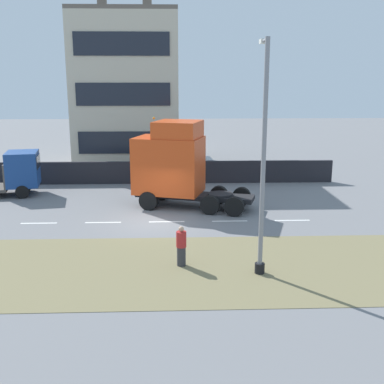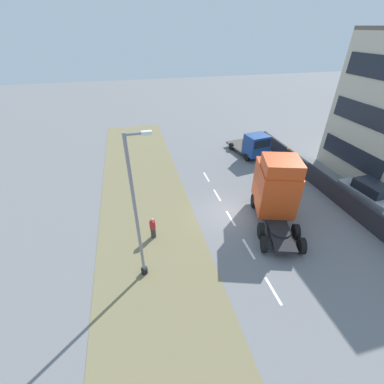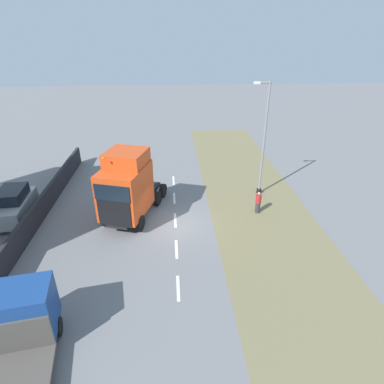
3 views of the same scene
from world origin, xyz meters
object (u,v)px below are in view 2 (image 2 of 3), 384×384
(lorry_cab, at_px, (276,188))
(parked_car, at_px, (367,195))
(flatbed_truck, at_px, (254,145))
(pedestrian, at_px, (153,228))
(lamp_post, at_px, (138,221))

(lorry_cab, height_order, parked_car, lorry_cab)
(lorry_cab, xyz_separation_m, parked_car, (7.71, -0.66, -1.36))
(flatbed_truck, xyz_separation_m, pedestrian, (-11.83, -9.97, -0.63))
(lorry_cab, distance_m, lamp_post, 10.26)
(parked_car, bearing_deg, lorry_cab, 170.85)
(parked_car, relative_size, lamp_post, 0.51)
(lorry_cab, relative_size, flatbed_truck, 1.24)
(lorry_cab, bearing_deg, flatbed_truck, 90.11)
(flatbed_truck, xyz_separation_m, lamp_post, (-12.63, -12.88, 2.47))
(lorry_cab, relative_size, lamp_post, 0.81)
(flatbed_truck, relative_size, pedestrian, 3.48)
(lamp_post, relative_size, pedestrian, 5.30)
(flatbed_truck, bearing_deg, lorry_cab, 63.28)
(pedestrian, bearing_deg, lamp_post, -105.35)
(lamp_post, xyz_separation_m, pedestrian, (0.80, 2.90, -3.10))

